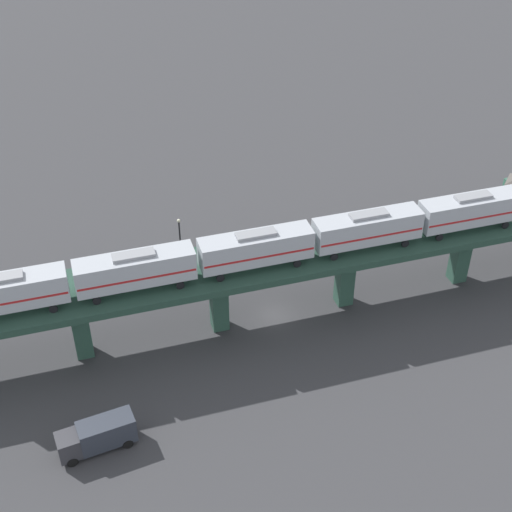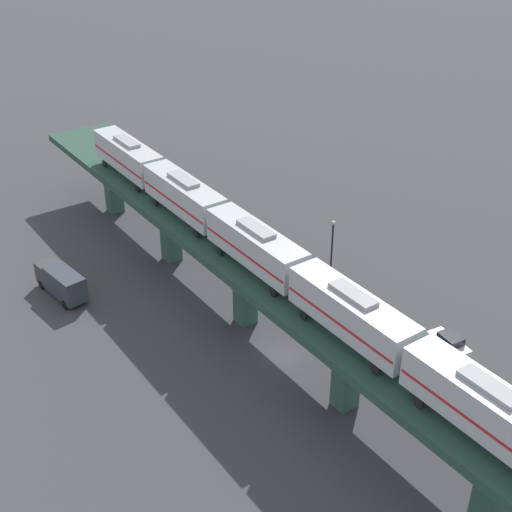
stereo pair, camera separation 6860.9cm
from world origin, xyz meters
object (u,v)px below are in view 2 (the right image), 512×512
(street_car_white, at_px, (449,343))
(delivery_truck, at_px, (61,281))
(street_car_green, at_px, (283,270))
(subway_train, at_px, (256,246))
(street_lamp, at_px, (332,244))

(street_car_white, height_order, delivery_truck, delivery_truck)
(street_car_green, height_order, delivery_truck, delivery_truck)
(street_car_green, bearing_deg, delivery_truck, 142.40)
(subway_train, relative_size, street_car_white, 13.02)
(street_car_white, relative_size, delivery_truck, 0.65)
(subway_train, distance_m, delivery_truck, 24.16)
(street_car_white, xyz_separation_m, street_lamp, (2.73, 16.48, 3.17))
(subway_train, height_order, street_car_white, subway_train)
(subway_train, relative_size, delivery_truck, 8.42)
(delivery_truck, distance_m, street_lamp, 29.16)
(subway_train, height_order, street_car_green, subway_train)
(delivery_truck, bearing_deg, street_car_green, -37.60)
(street_car_white, bearing_deg, street_lamp, 80.59)
(delivery_truck, relative_size, street_lamp, 1.06)
(street_car_green, relative_size, delivery_truck, 0.65)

